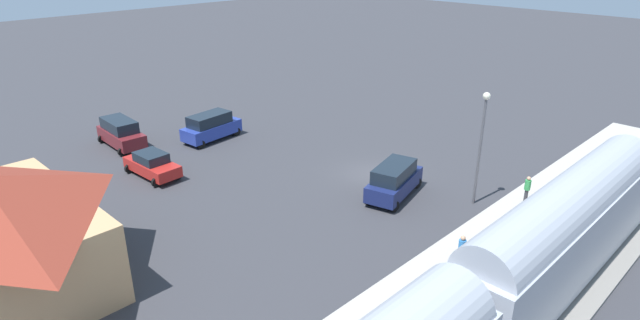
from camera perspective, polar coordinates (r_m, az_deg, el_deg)
name	(u,v)px	position (r m, az deg, el deg)	size (l,w,h in m)	color
ground_plane	(372,175)	(36.77, 5.68, -1.60)	(200.00, 200.00, 0.00)	#38383D
railway_track	(579,251)	(31.00, 26.32, -8.82)	(4.80, 70.00, 0.30)	gray
platform	(507,223)	(32.10, 19.68, -6.46)	(3.20, 46.00, 0.30)	#B7B2A8
passenger_train	(466,315)	(20.03, 15.56, -15.93)	(2.93, 34.28, 4.98)	#ADB2BC
pedestrian_on_platform	(527,188)	(34.17, 21.58, -2.80)	(0.36, 0.36, 1.71)	#333338
pedestrian_waiting_far	(462,249)	(26.71, 15.14, -9.29)	(0.36, 0.36, 1.71)	#333338
sedan_red	(152,164)	(37.82, -17.77, -0.47)	(4.59, 2.45, 1.74)	red
suv_navy	(394,180)	(33.41, 8.05, -2.15)	(3.11, 5.23, 2.22)	navy
suv_maroon	(121,133)	(44.05, -20.80, 2.78)	(4.98, 2.56, 2.22)	maroon
suv_blue	(211,126)	(43.54, -11.76, 3.59)	(2.50, 5.09, 2.22)	#283D9E
light_pole_near_platform	(482,135)	(32.36, 17.16, 2.63)	(0.44, 0.44, 7.09)	#515156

